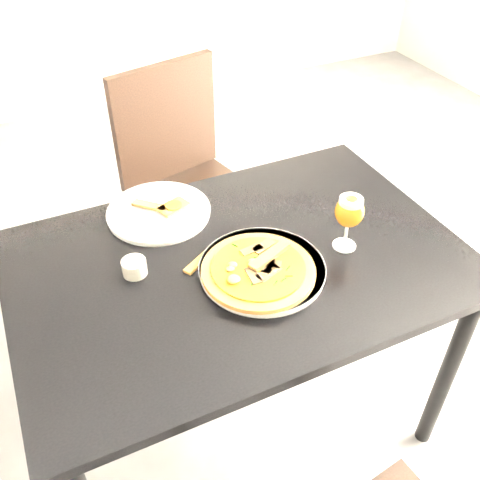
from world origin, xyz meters
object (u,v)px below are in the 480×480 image
dining_table (239,282)px  beer_glass (350,212)px  pizza (259,269)px  chair_far (189,185)px

dining_table → beer_glass: beer_glass is taller
pizza → beer_glass: bearing=2.8°
chair_far → pizza: chair_far is taller
pizza → beer_glass: size_ratio=1.80×
beer_glass → pizza: bearing=-177.2°
dining_table → pizza: pizza is taller
dining_table → chair_far: (0.10, 0.69, -0.12)m
beer_glass → chair_far: bearing=103.8°
dining_table → beer_glass: bearing=-15.1°
dining_table → beer_glass: (0.28, -0.07, 0.21)m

